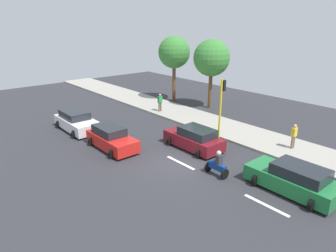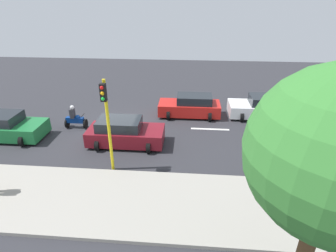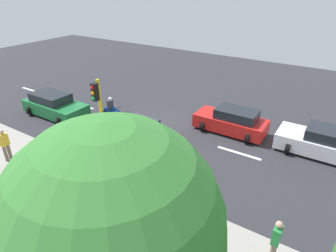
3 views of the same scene
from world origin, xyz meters
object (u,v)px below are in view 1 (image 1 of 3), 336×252
(car_green, at_px, (294,179))
(pedestrian_near_signal, at_px, (294,135))
(car_red, at_px, (112,139))
(traffic_light_corner, at_px, (222,101))
(car_maroon, at_px, (194,139))
(pedestrian_by_tree, at_px, (160,102))
(street_tree_south, at_px, (212,58))
(street_tree_north, at_px, (174,53))
(motorcycle, at_px, (217,165))
(car_white, at_px, (77,121))

(car_green, relative_size, pedestrian_near_signal, 2.69)
(car_green, distance_m, pedestrian_near_signal, 5.68)
(car_red, distance_m, traffic_light_corner, 8.10)
(car_maroon, bearing_deg, car_green, -91.26)
(car_green, relative_size, pedestrian_by_tree, 2.69)
(car_red, bearing_deg, pedestrian_near_signal, -41.91)
(car_green, xyz_separation_m, traffic_light_corner, (2.76, 7.20, 2.22))
(pedestrian_by_tree, relative_size, street_tree_south, 0.25)
(car_green, relative_size, street_tree_north, 0.67)
(car_maroon, height_order, street_tree_north, street_tree_north)
(traffic_light_corner, distance_m, street_tree_south, 8.89)
(street_tree_north, bearing_deg, motorcycle, -123.28)
(pedestrian_near_signal, height_order, street_tree_south, street_tree_south)
(car_white, xyz_separation_m, traffic_light_corner, (7.07, -8.71, 2.22))
(car_red, distance_m, street_tree_north, 14.61)
(pedestrian_by_tree, bearing_deg, motorcycle, -114.62)
(pedestrian_near_signal, height_order, pedestrian_by_tree, same)
(car_red, height_order, pedestrian_by_tree, pedestrian_by_tree)
(car_white, distance_m, pedestrian_near_signal, 16.13)
(car_maroon, xyz_separation_m, pedestrian_near_signal, (4.81, -4.50, 0.35))
(street_tree_north, bearing_deg, car_green, -113.48)
(car_white, distance_m, car_maroon, 9.76)
(car_red, bearing_deg, car_white, 92.31)
(traffic_light_corner, distance_m, street_tree_north, 12.16)
(car_white, distance_m, street_tree_south, 13.82)
(car_green, bearing_deg, car_maroon, 88.74)
(pedestrian_near_signal, height_order, traffic_light_corner, traffic_light_corner)
(car_maroon, distance_m, pedestrian_by_tree, 8.94)
(motorcycle, distance_m, pedestrian_near_signal, 6.66)
(car_green, distance_m, car_red, 11.63)
(car_red, bearing_deg, car_green, -69.28)
(car_green, bearing_deg, car_white, 105.18)
(car_maroon, bearing_deg, traffic_light_corner, -0.68)
(car_red, xyz_separation_m, pedestrian_by_tree, (7.89, 4.52, 0.35))
(traffic_light_corner, relative_size, street_tree_north, 0.66)
(pedestrian_near_signal, bearing_deg, car_red, 138.09)
(car_maroon, height_order, pedestrian_by_tree, pedestrian_by_tree)
(street_tree_south, bearing_deg, car_white, 169.73)
(street_tree_north, bearing_deg, car_maroon, -125.38)
(traffic_light_corner, xyz_separation_m, street_tree_north, (5.07, 10.83, 2.20))
(car_maroon, relative_size, traffic_light_corner, 0.94)
(motorcycle, bearing_deg, traffic_light_corner, 39.08)
(car_maroon, relative_size, pedestrian_by_tree, 2.49)
(car_green, xyz_separation_m, car_white, (-4.32, 15.91, 0.00))
(traffic_light_corner, bearing_deg, car_white, 129.09)
(traffic_light_corner, height_order, street_tree_north, street_tree_north)
(pedestrian_near_signal, xyz_separation_m, traffic_light_corner, (-2.21, 4.47, 1.87))
(pedestrian_by_tree, distance_m, street_tree_south, 6.46)
(pedestrian_near_signal, bearing_deg, car_maroon, 136.88)
(pedestrian_by_tree, bearing_deg, car_green, -103.77)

